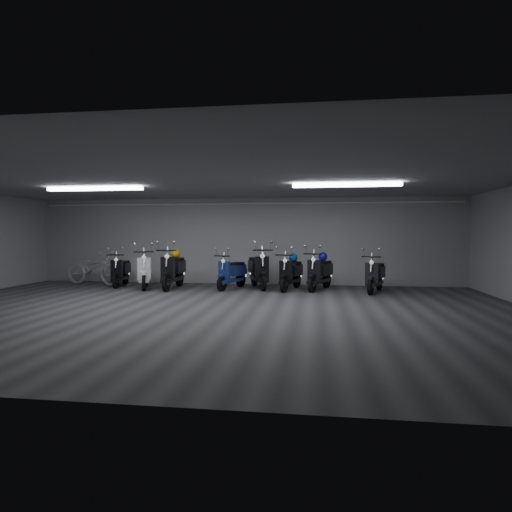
# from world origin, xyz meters

# --- Properties ---
(floor) EXTENTS (14.00, 10.00, 0.01)m
(floor) POSITION_xyz_m (0.00, 0.00, -0.01)
(floor) COLOR #353537
(floor) RESTS_ON ground
(ceiling) EXTENTS (14.00, 10.00, 0.01)m
(ceiling) POSITION_xyz_m (0.00, 0.00, 2.80)
(ceiling) COLOR gray
(ceiling) RESTS_ON ground
(back_wall) EXTENTS (14.00, 0.01, 2.80)m
(back_wall) POSITION_xyz_m (0.00, 5.00, 1.40)
(back_wall) COLOR #9B9B9E
(back_wall) RESTS_ON ground
(front_wall) EXTENTS (14.00, 0.01, 2.80)m
(front_wall) POSITION_xyz_m (0.00, -5.00, 1.40)
(front_wall) COLOR #9B9B9E
(front_wall) RESTS_ON ground
(fluor_strip_left) EXTENTS (2.40, 0.18, 0.08)m
(fluor_strip_left) POSITION_xyz_m (-3.00, 1.00, 2.74)
(fluor_strip_left) COLOR white
(fluor_strip_left) RESTS_ON ceiling
(fluor_strip_right) EXTENTS (2.40, 0.18, 0.08)m
(fluor_strip_right) POSITION_xyz_m (3.00, 1.00, 2.74)
(fluor_strip_right) COLOR white
(fluor_strip_right) RESTS_ON ceiling
(conduit) EXTENTS (13.60, 0.05, 0.05)m
(conduit) POSITION_xyz_m (0.00, 4.92, 2.62)
(conduit) COLOR white
(conduit) RESTS_ON back_wall
(scooter_1) EXTENTS (0.85, 1.76, 1.26)m
(scooter_1) POSITION_xyz_m (-3.69, 3.78, 0.63)
(scooter_1) COLOR black
(scooter_1) RESTS_ON floor
(scooter_2) EXTENTS (1.23, 1.98, 1.40)m
(scooter_2) POSITION_xyz_m (-2.77, 3.45, 0.70)
(scooter_2) COLOR white
(scooter_2) RESTS_ON floor
(scooter_3) EXTENTS (0.70, 1.97, 1.46)m
(scooter_3) POSITION_xyz_m (-1.88, 3.43, 0.73)
(scooter_3) COLOR black
(scooter_3) RESTS_ON floor
(scooter_4) EXTENTS (1.07, 1.78, 1.26)m
(scooter_4) POSITION_xyz_m (-0.14, 3.62, 0.63)
(scooter_4) COLOR navy
(scooter_4) RESTS_ON floor
(scooter_5) EXTENTS (1.27, 2.07, 1.46)m
(scooter_5) POSITION_xyz_m (0.63, 3.90, 0.73)
(scooter_5) COLOR black
(scooter_5) RESTS_ON floor
(scooter_7) EXTENTS (1.03, 1.84, 1.30)m
(scooter_7) POSITION_xyz_m (1.62, 3.61, 0.65)
(scooter_7) COLOR black
(scooter_7) RESTS_ON floor
(scooter_8) EXTENTS (1.21, 1.90, 1.34)m
(scooter_8) POSITION_xyz_m (2.46, 3.71, 0.67)
(scooter_8) COLOR black
(scooter_8) RESTS_ON floor
(scooter_9) EXTENTS (1.11, 1.81, 1.28)m
(scooter_9) POSITION_xyz_m (3.99, 3.42, 0.64)
(scooter_9) COLOR black
(scooter_9) RESTS_ON floor
(bicycle) EXTENTS (2.15, 1.18, 1.32)m
(bicycle) POSITION_xyz_m (-4.77, 4.07, 0.66)
(bicycle) COLOR silver
(bicycle) RESTS_ON floor
(helmet_0) EXTENTS (0.26, 0.26, 0.26)m
(helmet_0) POSITION_xyz_m (1.68, 3.84, 0.94)
(helmet_0) COLOR navy
(helmet_0) RESTS_ON scooter_7
(helmet_1) EXTENTS (0.28, 0.28, 0.28)m
(helmet_1) POSITION_xyz_m (-1.88, 3.70, 1.04)
(helmet_1) COLOR #CB9C0B
(helmet_1) RESTS_ON scooter_3
(helmet_2) EXTENTS (0.27, 0.27, 0.27)m
(helmet_2) POSITION_xyz_m (2.55, 3.95, 0.97)
(helmet_2) COLOR #150C87
(helmet_2) RESTS_ON scooter_8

